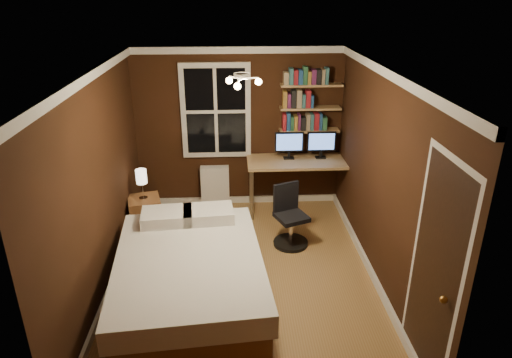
{
  "coord_description": "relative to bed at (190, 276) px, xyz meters",
  "views": [
    {
      "loc": [
        -0.1,
        -4.73,
        3.31
      ],
      "look_at": [
        0.17,
        0.45,
        1.1
      ],
      "focal_mm": 32.0,
      "sensor_mm": 36.0,
      "label": 1
    }
  ],
  "objects": [
    {
      "name": "books_row_middle",
      "position": [
        1.69,
        2.42,
        1.41
      ],
      "size": [
        0.42,
        0.16,
        0.23
      ],
      "primitive_type": null,
      "color": "navy",
      "rests_on": "bookshelf_middle"
    },
    {
      "name": "ceiling",
      "position": [
        0.61,
        0.44,
        2.18
      ],
      "size": [
        3.2,
        4.2,
        0.02
      ],
      "primitive_type": "cube",
      "color": "white",
      "rests_on": "wall_back"
    },
    {
      "name": "wall_left",
      "position": [
        -0.99,
        0.44,
        0.93
      ],
      "size": [
        0.04,
        4.2,
        2.5
      ],
      "primitive_type": "cube",
      "color": "black",
      "rests_on": "ground"
    },
    {
      "name": "floor",
      "position": [
        0.61,
        0.44,
        -0.32
      ],
      "size": [
        4.2,
        4.2,
        0.0
      ],
      "primitive_type": "plane",
      "color": "olive",
      "rests_on": "ground"
    },
    {
      "name": "radiator",
      "position": [
        0.21,
        2.42,
        0.02
      ],
      "size": [
        0.45,
        0.16,
        0.67
      ],
      "primitive_type": "cube",
      "color": "silver",
      "rests_on": "ground"
    },
    {
      "name": "door",
      "position": [
        2.2,
        -1.11,
        0.71
      ],
      "size": [
        0.03,
        0.82,
        2.05
      ],
      "primitive_type": null,
      "color": "black",
      "rests_on": "ground"
    },
    {
      "name": "monitor_right",
      "position": [
        1.86,
        2.28,
        0.74
      ],
      "size": [
        0.44,
        0.12,
        0.42
      ],
      "primitive_type": null,
      "color": "black",
      "rests_on": "desk"
    },
    {
      "name": "wall_right",
      "position": [
        2.21,
        0.44,
        0.93
      ],
      "size": [
        0.04,
        4.2,
        2.5
      ],
      "primitive_type": "cube",
      "color": "black",
      "rests_on": "ground"
    },
    {
      "name": "monitor_left",
      "position": [
        1.37,
        2.28,
        0.74
      ],
      "size": [
        0.44,
        0.12,
        0.42
      ],
      "primitive_type": null,
      "color": "black",
      "rests_on": "desk"
    },
    {
      "name": "books_row_lower",
      "position": [
        1.69,
        2.42,
        1.06
      ],
      "size": [
        0.66,
        0.16,
        0.23
      ],
      "primitive_type": null,
      "color": "maroon",
      "rests_on": "bookshelf_lower"
    },
    {
      "name": "bookshelf_upper",
      "position": [
        1.69,
        2.42,
        1.63
      ],
      "size": [
        0.92,
        0.22,
        0.03
      ],
      "primitive_type": "cube",
      "color": "#A98352",
      "rests_on": "wall_back"
    },
    {
      "name": "window",
      "position": [
        0.26,
        2.51,
        1.23
      ],
      "size": [
        1.06,
        0.06,
        1.46
      ],
      "primitive_type": "cube",
      "color": "silver",
      "rests_on": "wall_back"
    },
    {
      "name": "wall_back",
      "position": [
        0.61,
        2.54,
        0.93
      ],
      "size": [
        3.2,
        0.04,
        2.5
      ],
      "primitive_type": "cube",
      "color": "black",
      "rests_on": "ground"
    },
    {
      "name": "nightstand",
      "position": [
        -0.76,
        1.59,
        -0.05
      ],
      "size": [
        0.53,
        0.53,
        0.54
      ],
      "primitive_type": "cube",
      "rotation": [
        0.0,
        0.0,
        0.25
      ],
      "color": "brown",
      "rests_on": "ground"
    },
    {
      "name": "bedside_lamp",
      "position": [
        -0.76,
        1.59,
        0.44
      ],
      "size": [
        0.15,
        0.15,
        0.44
      ],
      "primitive_type": null,
      "color": "white",
      "rests_on": "nightstand"
    },
    {
      "name": "desk_lamp",
      "position": [
        2.44,
        2.1,
        0.75
      ],
      "size": [
        0.14,
        0.32,
        0.44
      ],
      "primitive_type": null,
      "color": "silver",
      "rests_on": "desk"
    },
    {
      "name": "bookshelf_middle",
      "position": [
        1.69,
        2.42,
        1.28
      ],
      "size": [
        0.92,
        0.22,
        0.03
      ],
      "primitive_type": "cube",
      "color": "#A98352",
      "rests_on": "wall_back"
    },
    {
      "name": "door_knob",
      "position": [
        2.16,
        -1.41,
        0.68
      ],
      "size": [
        0.06,
        0.06,
        0.06
      ],
      "primitive_type": "sphere",
      "color": "#CA8A38",
      "rests_on": "door"
    },
    {
      "name": "bed",
      "position": [
        0.0,
        0.0,
        0.0
      ],
      "size": [
        1.77,
        2.32,
        0.75
      ],
      "rotation": [
        0.0,
        0.0,
        0.09
      ],
      "color": "brown",
      "rests_on": "ground"
    },
    {
      "name": "ceiling_fixture",
      "position": [
        0.61,
        0.34,
        2.08
      ],
      "size": [
        0.44,
        0.44,
        0.18
      ],
      "primitive_type": null,
      "color": "beige",
      "rests_on": "ceiling"
    },
    {
      "name": "bookshelf_lower",
      "position": [
        1.69,
        2.42,
        0.93
      ],
      "size": [
        0.92,
        0.22,
        0.03
      ],
      "primitive_type": "cube",
      "color": "#A98352",
      "rests_on": "wall_back"
    },
    {
      "name": "desk",
      "position": [
        1.62,
        2.19,
        0.47
      ],
      "size": [
        1.79,
        0.67,
        0.85
      ],
      "color": "#A98352",
      "rests_on": "ground"
    },
    {
      "name": "books_row_upper",
      "position": [
        1.69,
        2.42,
        1.76
      ],
      "size": [
        0.6,
        0.16,
        0.23
      ],
      "primitive_type": null,
      "color": "#255636",
      "rests_on": "bookshelf_upper"
    },
    {
      "name": "office_chair",
      "position": [
        1.27,
        1.18,
        -0.01
      ],
      "size": [
        0.5,
        0.5,
        0.86
      ],
      "rotation": [
        0.0,
        0.0,
        0.38
      ],
      "color": "black",
      "rests_on": "ground"
    }
  ]
}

